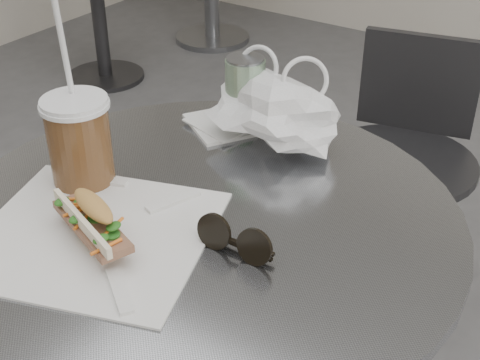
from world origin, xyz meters
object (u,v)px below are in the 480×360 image
Objects in this scene: banh_mi at (93,222)px; sunglasses at (235,241)px; cafe_table at (208,347)px; chair_far at (396,197)px; iced_coffee at (79,140)px; drink_can at (245,94)px; bg_chair at (93,10)px.

banh_mi is 0.19m from sunglasses.
chair_far is (0.01, 0.81, -0.14)m from cafe_table.
iced_coffee is 2.27× the size of drink_can.
cafe_table is 3.68× the size of banh_mi.
drink_can reaches higher than banh_mi.
cafe_table is 6.60× the size of sunglasses.
drink_can is (-0.10, 0.26, 0.34)m from cafe_table.
banh_mi is at bearing 72.28° from chair_far.
sunglasses is at bearing -58.48° from drink_can.
chair_far is 0.74m from drink_can.
bg_chair is 2.32m from banh_mi.
bg_chair is at bearing 139.76° from cafe_table.
sunglasses is (1.80, -1.50, 0.41)m from bg_chair.
iced_coffee reaches higher than drink_can.
iced_coffee is at bearing -170.99° from cafe_table.
iced_coffee is 2.63× the size of sunglasses.
bg_chair is at bearing 135.47° from iced_coffee.
bg_chair is at bearing 156.28° from banh_mi.
drink_can is at bearing -50.15° from bg_chair.
iced_coffee reaches higher than cafe_table.
bg_chair is 2.16m from iced_coffee.
sunglasses is (0.09, -0.05, 0.29)m from cafe_table.
iced_coffee is at bearing -58.25° from bg_chair.
sunglasses reaches higher than bg_chair.
chair_far is 1.06m from banh_mi.
iced_coffee is (1.51, -1.48, 0.46)m from bg_chair.
cafe_table is at bearing 9.01° from iced_coffee.
cafe_table is 0.83m from chair_far.
iced_coffee is (-0.21, -0.03, 0.35)m from cafe_table.
sunglasses is at bearing 83.04° from chair_far.
cafe_table is 1.05× the size of chair_far.
chair_far is 1.84m from bg_chair.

